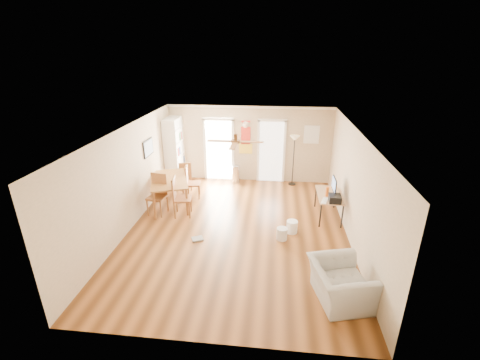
# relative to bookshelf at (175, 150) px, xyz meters

# --- Properties ---
(floor) EXTENTS (7.00, 7.00, 0.00)m
(floor) POSITION_rel_bookshelf_xyz_m (2.51, -3.11, -1.11)
(floor) COLOR brown
(floor) RESTS_ON ground
(ceiling) EXTENTS (5.50, 7.00, 0.00)m
(ceiling) POSITION_rel_bookshelf_xyz_m (2.51, -3.11, 1.49)
(ceiling) COLOR silver
(ceiling) RESTS_ON floor
(wall_back) EXTENTS (5.50, 0.04, 2.60)m
(wall_back) POSITION_rel_bookshelf_xyz_m (2.51, 0.39, 0.19)
(wall_back) COLOR beige
(wall_back) RESTS_ON floor
(wall_front) EXTENTS (5.50, 0.04, 2.60)m
(wall_front) POSITION_rel_bookshelf_xyz_m (2.51, -6.61, 0.19)
(wall_front) COLOR beige
(wall_front) RESTS_ON floor
(wall_left) EXTENTS (0.04, 7.00, 2.60)m
(wall_left) POSITION_rel_bookshelf_xyz_m (-0.24, -3.11, 0.19)
(wall_left) COLOR beige
(wall_left) RESTS_ON floor
(wall_right) EXTENTS (0.04, 7.00, 2.60)m
(wall_right) POSITION_rel_bookshelf_xyz_m (5.26, -3.11, 0.19)
(wall_right) COLOR beige
(wall_right) RESTS_ON floor
(crown_molding) EXTENTS (5.50, 7.00, 0.08)m
(crown_molding) POSITION_rel_bookshelf_xyz_m (2.51, -3.11, 1.45)
(crown_molding) COLOR white
(crown_molding) RESTS_ON wall_back
(kitchen_doorway) EXTENTS (0.90, 0.10, 2.10)m
(kitchen_doorway) POSITION_rel_bookshelf_xyz_m (1.46, 0.38, -0.06)
(kitchen_doorway) COLOR white
(kitchen_doorway) RESTS_ON wall_back
(bathroom_doorway) EXTENTS (0.80, 0.10, 2.10)m
(bathroom_doorway) POSITION_rel_bookshelf_xyz_m (3.26, 0.38, -0.06)
(bathroom_doorway) COLOR white
(bathroom_doorway) RESTS_ON wall_back
(wall_decal) EXTENTS (0.46, 0.03, 1.10)m
(wall_decal) POSITION_rel_bookshelf_xyz_m (2.38, 0.37, 0.44)
(wall_decal) COLOR red
(wall_decal) RESTS_ON wall_back
(ac_grille) EXTENTS (0.50, 0.04, 0.60)m
(ac_grille) POSITION_rel_bookshelf_xyz_m (4.56, 0.36, 0.59)
(ac_grille) COLOR white
(ac_grille) RESTS_ON wall_back
(framed_poster) EXTENTS (0.04, 0.66, 0.48)m
(framed_poster) POSITION_rel_bookshelf_xyz_m (-0.22, -1.71, 0.59)
(framed_poster) COLOR black
(framed_poster) RESTS_ON wall_left
(ceiling_fan) EXTENTS (1.24, 1.24, 0.20)m
(ceiling_fan) POSITION_rel_bookshelf_xyz_m (2.51, -3.41, 1.32)
(ceiling_fan) COLOR #593819
(ceiling_fan) RESTS_ON ceiling
(bookshelf) EXTENTS (0.55, 1.05, 2.23)m
(bookshelf) POSITION_rel_bookshelf_xyz_m (0.00, 0.00, 0.00)
(bookshelf) COLOR silver
(bookshelf) RESTS_ON floor
(dining_table) EXTENTS (1.50, 1.90, 0.83)m
(dining_table) POSITION_rel_bookshelf_xyz_m (0.36, -1.87, -0.70)
(dining_table) COLOR olive
(dining_table) RESTS_ON floor
(dining_chair_right_a) EXTENTS (0.48, 0.48, 1.01)m
(dining_chair_right_a) POSITION_rel_bookshelf_xyz_m (0.91, -1.23, -0.61)
(dining_chair_right_a) COLOR #985A31
(dining_chair_right_a) RESTS_ON floor
(dining_chair_right_b) EXTENTS (0.53, 0.53, 1.12)m
(dining_chair_right_b) POSITION_rel_bookshelf_xyz_m (0.91, -2.44, -0.55)
(dining_chair_right_b) COLOR #9B5C32
(dining_chair_right_b) RESTS_ON floor
(dining_chair_near) EXTENTS (0.53, 0.53, 1.13)m
(dining_chair_near) POSITION_rel_bookshelf_xyz_m (0.18, -2.43, -0.55)
(dining_chair_near) COLOR brown
(dining_chair_near) RESTS_ON floor
(dining_chair_far) EXTENTS (0.49, 0.49, 0.96)m
(dining_chair_far) POSITION_rel_bookshelf_xyz_m (0.51, -0.65, -0.63)
(dining_chair_far) COLOR #93572F
(dining_chair_far) RESTS_ON floor
(trash_can) EXTENTS (0.33, 0.33, 0.61)m
(trash_can) POSITION_rel_bookshelf_xyz_m (2.07, 0.11, -0.81)
(trash_can) COLOR silver
(trash_can) RESTS_ON floor
(torchiere_lamp) EXTENTS (0.33, 0.33, 1.70)m
(torchiere_lamp) POSITION_rel_bookshelf_xyz_m (4.01, 0.13, -0.26)
(torchiere_lamp) COLOR black
(torchiere_lamp) RESTS_ON floor
(computer_desk) EXTENTS (0.63, 1.26, 0.68)m
(computer_desk) POSITION_rel_bookshelf_xyz_m (4.89, -2.10, -0.78)
(computer_desk) COLOR tan
(computer_desk) RESTS_ON floor
(imac) EXTENTS (0.19, 0.54, 0.50)m
(imac) POSITION_rel_bookshelf_xyz_m (4.98, -2.18, -0.19)
(imac) COLOR black
(imac) RESTS_ON computer_desk
(keyboard) EXTENTS (0.23, 0.41, 0.01)m
(keyboard) POSITION_rel_bookshelf_xyz_m (4.71, -2.54, -0.43)
(keyboard) COLOR white
(keyboard) RESTS_ON computer_desk
(printer) EXTENTS (0.31, 0.36, 0.18)m
(printer) POSITION_rel_bookshelf_xyz_m (4.96, -2.56, -0.35)
(printer) COLOR black
(printer) RESTS_ON computer_desk
(orange_bottle) EXTENTS (0.11, 0.11, 0.26)m
(orange_bottle) POSITION_rel_bookshelf_xyz_m (4.81, -2.23, -0.31)
(orange_bottle) COLOR #DD5E13
(orange_bottle) RESTS_ON computer_desk
(wastebasket_a) EXTENTS (0.31, 0.31, 0.30)m
(wastebasket_a) POSITION_rel_bookshelf_xyz_m (3.63, -3.41, -0.96)
(wastebasket_a) COLOR silver
(wastebasket_a) RESTS_ON floor
(wastebasket_b) EXTENTS (0.29, 0.29, 0.32)m
(wastebasket_b) POSITION_rel_bookshelf_xyz_m (3.89, -3.06, -0.95)
(wastebasket_b) COLOR white
(wastebasket_b) RESTS_ON floor
(floor_cloth) EXTENTS (0.33, 0.31, 0.04)m
(floor_cloth) POSITION_rel_bookshelf_xyz_m (1.59, -3.66, -1.10)
(floor_cloth) COLOR gray
(floor_cloth) RESTS_ON floor
(armchair) EXTENTS (1.21, 1.31, 0.72)m
(armchair) POSITION_rel_bookshelf_xyz_m (4.66, -5.37, -0.75)
(armchair) COLOR #AFB0AA
(armchair) RESTS_ON floor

